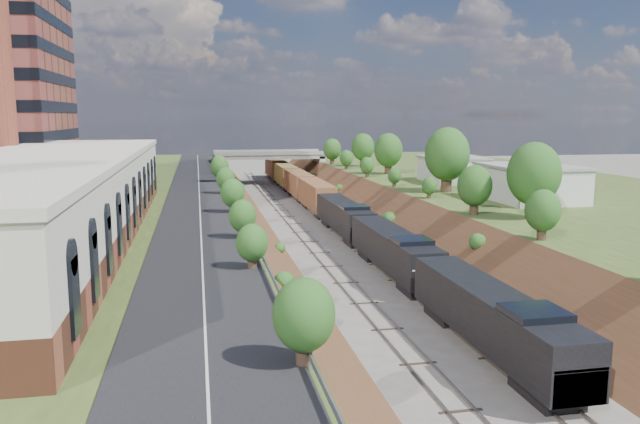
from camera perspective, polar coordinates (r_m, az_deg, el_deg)
platform_left at (r=79.09m, az=-23.68°, el=-1.13°), size 44.00×180.00×5.00m
platform_right at (r=91.21m, az=21.20°, el=0.25°), size 44.00×180.00×5.00m
embankment_left at (r=77.75m, az=-7.53°, el=-2.49°), size 10.00×180.00×10.00m
embankment_right at (r=82.06m, az=7.99°, el=-1.90°), size 10.00×180.00×10.00m
rail_left_track at (r=78.68m, az=-1.41°, el=-2.21°), size 1.58×180.00×0.18m
rail_right_track at (r=79.71m, az=2.28°, el=-2.07°), size 1.58×180.00×0.18m
road at (r=76.78m, az=-10.96°, el=1.10°), size 8.00×180.00×0.10m
guardrail at (r=76.64m, az=-7.90°, el=1.54°), size 0.10×171.00×0.70m
commercial_building at (r=55.91m, az=-23.85°, el=1.22°), size 14.30×62.30×7.00m
overpass at (r=139.37m, az=-4.70°, el=4.61°), size 24.50×8.30×7.40m
white_building_near at (r=78.98m, az=18.64°, el=2.44°), size 9.00×12.00×4.00m
white_building_far at (r=98.40m, az=12.03°, el=3.77°), size 8.00×10.00×3.60m
tree_right_large at (r=65.17m, az=18.98°, el=3.26°), size 5.25×5.25×7.61m
tree_left_crest at (r=37.22m, az=-4.99°, el=-3.85°), size 2.45×2.45×3.55m
freight_train at (r=95.76m, az=-0.08°, el=1.36°), size 3.25×130.41×4.80m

